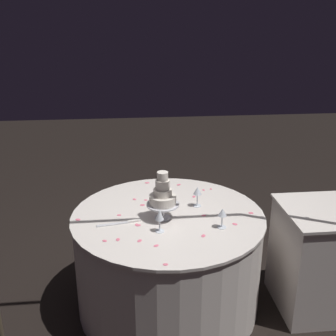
# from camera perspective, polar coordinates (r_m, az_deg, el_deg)

# --- Properties ---
(ground_plane) EXTENTS (12.00, 12.00, 0.00)m
(ground_plane) POSITION_cam_1_polar(r_m,az_deg,el_deg) (3.27, 0.00, -18.16)
(ground_plane) COLOR black
(decorative_arch) EXTENTS (2.28, 0.06, 2.28)m
(decorative_arch) POSITION_cam_1_polar(r_m,az_deg,el_deg) (2.26, 0.96, 6.70)
(decorative_arch) COLOR #473D2D
(decorative_arch) RESTS_ON ground
(main_table) EXTENTS (1.34, 1.34, 0.74)m
(main_table) POSITION_cam_1_polar(r_m,az_deg,el_deg) (3.05, 0.00, -12.69)
(main_table) COLOR silver
(main_table) RESTS_ON ground
(side_table) EXTENTS (0.60, 0.60, 0.79)m
(side_table) POSITION_cam_1_polar(r_m,az_deg,el_deg) (3.21, 20.39, -11.72)
(side_table) COLOR silver
(side_table) RESTS_ON ground
(tiered_cake) EXTENTS (0.22, 0.22, 0.34)m
(tiered_cake) POSITION_cam_1_polar(r_m,az_deg,el_deg) (2.74, -0.74, -3.89)
(tiered_cake) COLOR silver
(tiered_cake) RESTS_ON main_table
(wine_glass_0) EXTENTS (0.06, 0.06, 0.16)m
(wine_glass_0) POSITION_cam_1_polar(r_m,az_deg,el_deg) (2.60, -1.17, -6.67)
(wine_glass_0) COLOR silver
(wine_glass_0) RESTS_ON main_table
(wine_glass_1) EXTENTS (0.06, 0.06, 0.14)m
(wine_glass_1) POSITION_cam_1_polar(r_m,az_deg,el_deg) (2.67, 7.57, -6.33)
(wine_glass_1) COLOR silver
(wine_glass_1) RESTS_ON main_table
(wine_glass_2) EXTENTS (0.06, 0.06, 0.15)m
(wine_glass_2) POSITION_cam_1_polar(r_m,az_deg,el_deg) (2.94, 4.12, -3.33)
(wine_glass_2) COLOR silver
(wine_glass_2) RESTS_ON main_table
(cake_knife) EXTENTS (0.29, 0.07, 0.01)m
(cake_knife) POSITION_cam_1_polar(r_m,az_deg,el_deg) (2.76, -6.45, -7.59)
(cake_knife) COLOR silver
(cake_knife) RESTS_ON main_table
(rose_petal_0) EXTENTS (0.04, 0.04, 0.00)m
(rose_petal_0) POSITION_cam_1_polar(r_m,az_deg,el_deg) (2.55, -3.98, -10.06)
(rose_petal_0) COLOR #EA6B84
(rose_petal_0) RESTS_ON main_table
(rose_petal_1) EXTENTS (0.03, 0.03, 0.00)m
(rose_petal_1) POSITION_cam_1_polar(r_m,az_deg,el_deg) (3.07, -3.12, -4.47)
(rose_petal_1) COLOR #EA6B84
(rose_petal_1) RESTS_ON main_table
(rose_petal_2) EXTENTS (0.04, 0.04, 0.00)m
(rose_petal_2) POSITION_cam_1_polar(r_m,az_deg,el_deg) (2.50, -1.66, -10.75)
(rose_petal_2) COLOR #EA6B84
(rose_petal_2) RESTS_ON main_table
(rose_petal_3) EXTENTS (0.03, 0.03, 0.00)m
(rose_petal_3) POSITION_cam_1_polar(r_m,az_deg,el_deg) (2.73, -4.41, -7.84)
(rose_petal_3) COLOR #EA6B84
(rose_petal_3) RESTS_ON main_table
(rose_petal_4) EXTENTS (0.04, 0.03, 0.00)m
(rose_petal_4) POSITION_cam_1_polar(r_m,az_deg,el_deg) (3.00, -3.58, -5.15)
(rose_petal_4) COLOR #EA6B84
(rose_petal_4) RESTS_ON main_table
(rose_petal_5) EXTENTS (0.02, 0.03, 0.00)m
(rose_petal_5) POSITION_cam_1_polar(r_m,az_deg,el_deg) (3.28, 5.99, -2.91)
(rose_petal_5) COLOR #EA6B84
(rose_petal_5) RESTS_ON main_table
(rose_petal_6) EXTENTS (0.04, 0.03, 0.00)m
(rose_petal_6) POSITION_cam_1_polar(r_m,az_deg,el_deg) (2.72, -4.17, -7.94)
(rose_petal_6) COLOR #EA6B84
(rose_petal_6) RESTS_ON main_table
(rose_petal_7) EXTENTS (0.04, 0.03, 0.00)m
(rose_petal_7) POSITION_cam_1_polar(r_m,az_deg,el_deg) (3.38, -2.92, -2.06)
(rose_petal_7) COLOR #EA6B84
(rose_petal_7) RESTS_ON main_table
(rose_petal_8) EXTENTS (0.05, 0.04, 0.00)m
(rose_petal_8) POSITION_cam_1_polar(r_m,az_deg,el_deg) (3.34, 1.51, -2.34)
(rose_petal_8) COLOR #EA6B84
(rose_petal_8) RESTS_ON main_table
(rose_petal_9) EXTENTS (0.03, 0.04, 0.00)m
(rose_petal_9) POSITION_cam_1_polar(r_m,az_deg,el_deg) (2.58, -6.98, -9.85)
(rose_petal_9) COLOR #EA6B84
(rose_petal_9) RESTS_ON main_table
(rose_petal_10) EXTENTS (0.03, 0.02, 0.00)m
(rose_petal_10) POSITION_cam_1_polar(r_m,az_deg,el_deg) (2.87, -6.82, -6.51)
(rose_petal_10) COLOR #EA6B84
(rose_petal_10) RESTS_ON main_table
(rose_petal_11) EXTENTS (0.04, 0.05, 0.00)m
(rose_petal_11) POSITION_cam_1_polar(r_m,az_deg,el_deg) (2.77, 9.29, -7.71)
(rose_petal_11) COLOR #EA6B84
(rose_petal_11) RESTS_ON main_table
(rose_petal_12) EXTENTS (0.04, 0.04, 0.00)m
(rose_petal_12) POSITION_cam_1_polar(r_m,az_deg,el_deg) (3.09, -4.68, -4.35)
(rose_petal_12) COLOR #EA6B84
(rose_petal_12) RESTS_ON main_table
(rose_petal_13) EXTENTS (0.04, 0.04, 0.00)m
(rose_petal_13) POSITION_cam_1_polar(r_m,az_deg,el_deg) (2.93, 11.48, -6.14)
(rose_petal_13) COLOR #EA6B84
(rose_petal_13) RESTS_ON main_table
(rose_petal_14) EXTENTS (0.04, 0.04, 0.00)m
(rose_petal_14) POSITION_cam_1_polar(r_m,az_deg,el_deg) (2.57, -8.81, -9.98)
(rose_petal_14) COLOR #EA6B84
(rose_petal_14) RESTS_ON main_table
(rose_petal_15) EXTENTS (0.04, 0.04, 0.00)m
(rose_petal_15) POSITION_cam_1_polar(r_m,az_deg,el_deg) (2.61, 4.94, -9.38)
(rose_petal_15) COLOR #EA6B84
(rose_petal_15) RESTS_ON main_table
(rose_petal_16) EXTENTS (0.03, 0.04, 0.00)m
(rose_petal_16) POSITION_cam_1_polar(r_m,az_deg,el_deg) (3.13, 3.62, -3.99)
(rose_petal_16) COLOR #EA6B84
(rose_petal_16) RESTS_ON main_table
(rose_petal_17) EXTENTS (0.05, 0.04, 0.00)m
(rose_petal_17) POSITION_cam_1_polar(r_m,az_deg,el_deg) (2.85, -12.42, -7.02)
(rose_petal_17) COLOR #EA6B84
(rose_petal_17) RESTS_ON main_table
(rose_petal_18) EXTENTS (0.04, 0.03, 0.00)m
(rose_petal_18) POSITION_cam_1_polar(r_m,az_deg,el_deg) (2.85, 5.01, -6.58)
(rose_petal_18) COLOR #EA6B84
(rose_petal_18) RESTS_ON main_table
(rose_petal_19) EXTENTS (0.04, 0.04, 0.00)m
(rose_petal_19) POSITION_cam_1_polar(r_m,az_deg,el_deg) (2.93, 0.48, -5.76)
(rose_petal_19) COLOR #EA6B84
(rose_petal_19) RESTS_ON main_table
(rose_petal_20) EXTENTS (0.03, 0.02, 0.00)m
(rose_petal_20) POSITION_cam_1_polar(r_m,az_deg,el_deg) (2.33, -0.34, -13.26)
(rose_petal_20) COLOR #EA6B84
(rose_petal_20) RESTS_ON main_table
(rose_petal_21) EXTENTS (0.02, 0.03, 0.00)m
(rose_petal_21) POSITION_cam_1_polar(r_m,az_deg,el_deg) (3.25, 4.97, -3.07)
(rose_petal_21) COLOR #EA6B84
(rose_petal_21) RESTS_ON main_table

